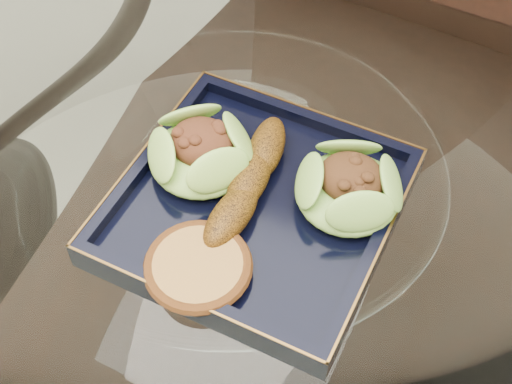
% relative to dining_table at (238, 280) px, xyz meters
% --- Properties ---
extents(dining_table, '(1.13, 1.13, 0.77)m').
position_rel_dining_table_xyz_m(dining_table, '(0.00, 0.00, 0.00)').
color(dining_table, white).
rests_on(dining_table, ground).
extents(dining_chair, '(0.48, 0.48, 1.05)m').
position_rel_dining_table_xyz_m(dining_chair, '(0.04, 0.31, -0.01)').
color(dining_chair, black).
rests_on(dining_chair, ground).
extents(navy_plate, '(0.28, 0.28, 0.02)m').
position_rel_dining_table_xyz_m(navy_plate, '(0.03, -0.01, 0.17)').
color(navy_plate, black).
rests_on(navy_plate, dining_table).
extents(lettuce_wrap_left, '(0.14, 0.14, 0.04)m').
position_rel_dining_table_xyz_m(lettuce_wrap_left, '(-0.04, 0.01, 0.20)').
color(lettuce_wrap_left, '#639C2D').
rests_on(lettuce_wrap_left, navy_plate).
extents(lettuce_wrap_right, '(0.11, 0.11, 0.04)m').
position_rel_dining_table_xyz_m(lettuce_wrap_right, '(0.11, 0.04, 0.20)').
color(lettuce_wrap_right, '#518C28').
rests_on(lettuce_wrap_right, navy_plate).
extents(roasted_plantain, '(0.05, 0.17, 0.03)m').
position_rel_dining_table_xyz_m(roasted_plantain, '(0.01, 0.01, 0.20)').
color(roasted_plantain, '#683E0B').
rests_on(roasted_plantain, navy_plate).
extents(crumb_patty, '(0.11, 0.11, 0.02)m').
position_rel_dining_table_xyz_m(crumb_patty, '(0.01, -0.10, 0.19)').
color(crumb_patty, '#A47736').
rests_on(crumb_patty, navy_plate).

